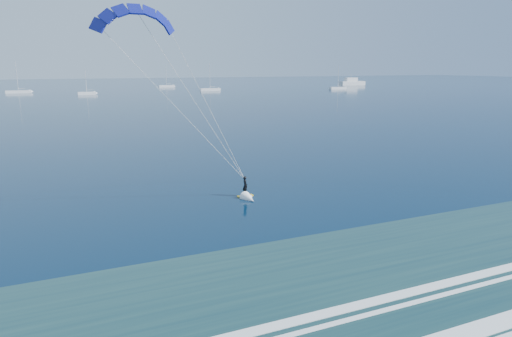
{
  "coord_description": "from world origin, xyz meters",
  "views": [
    {
      "loc": [
        -10.96,
        -7.54,
        11.86
      ],
      "look_at": [
        3.44,
        25.08,
        3.8
      ],
      "focal_mm": 32.0,
      "sensor_mm": 36.0,
      "label": 1
    }
  ],
  "objects": [
    {
      "name": "sailboat_4",
      "position": [
        47.5,
        248.57,
        0.68
      ],
      "size": [
        8.68,
        2.4,
        11.81
      ],
      "color": "white",
      "rests_on": "ground"
    },
    {
      "name": "sailboat_3",
      "position": [
        2.01,
        195.82,
        0.67
      ],
      "size": [
        7.14,
        2.4,
        10.12
      ],
      "color": "white",
      "rests_on": "ground"
    },
    {
      "name": "sailboat_2",
      "position": [
        -24.64,
        219.86,
        0.69
      ],
      "size": [
        10.28,
        2.4,
        13.65
      ],
      "color": "white",
      "rests_on": "ground"
    },
    {
      "name": "motor_yacht",
      "position": [
        158.73,
        230.23,
        1.81
      ],
      "size": [
        16.64,
        4.44,
        6.66
      ],
      "color": "white",
      "rests_on": "ground"
    },
    {
      "name": "kitesurfer_rig",
      "position": [
        -0.47,
        28.85,
        9.07
      ],
      "size": [
        14.45,
        4.38,
        17.3
      ],
      "color": "yellow",
      "rests_on": "ground"
    },
    {
      "name": "sailboat_5",
      "position": [
        58.49,
        204.41,
        0.69
      ],
      "size": [
        9.69,
        2.4,
        13.1
      ],
      "color": "white",
      "rests_on": "ground"
    },
    {
      "name": "sailboat_6",
      "position": [
        122.7,
        191.61,
        0.69
      ],
      "size": [
        9.17,
        2.4,
        12.37
      ],
      "color": "white",
      "rests_on": "ground"
    }
  ]
}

